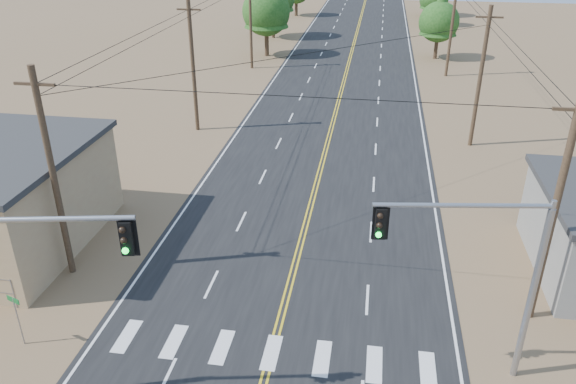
# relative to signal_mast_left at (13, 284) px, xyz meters

# --- Properties ---
(road) EXTENTS (15.00, 200.00, 0.02)m
(road) POSITION_rel_signal_mast_left_xyz_m (7.47, 25.69, -5.08)
(road) COLOR black
(road) RESTS_ON ground
(utility_pole_left_near) EXTENTS (1.80, 0.30, 10.00)m
(utility_pole_left_near) POSITION_rel_signal_mast_left_xyz_m (-3.03, 7.69, 0.03)
(utility_pole_left_near) COLOR #4C3826
(utility_pole_left_near) RESTS_ON ground
(utility_pole_left_mid) EXTENTS (1.80, 0.30, 10.00)m
(utility_pole_left_mid) POSITION_rel_signal_mast_left_xyz_m (-3.03, 27.69, 0.03)
(utility_pole_left_mid) COLOR #4C3826
(utility_pole_left_mid) RESTS_ON ground
(utility_pole_left_far) EXTENTS (1.80, 0.30, 10.00)m
(utility_pole_left_far) POSITION_rel_signal_mast_left_xyz_m (-3.03, 47.69, 0.03)
(utility_pole_left_far) COLOR #4C3826
(utility_pole_left_far) RESTS_ON ground
(utility_pole_right_near) EXTENTS (1.80, 0.30, 10.00)m
(utility_pole_right_near) POSITION_rel_signal_mast_left_xyz_m (17.97, 7.69, 0.03)
(utility_pole_right_near) COLOR #4C3826
(utility_pole_right_near) RESTS_ON ground
(utility_pole_right_mid) EXTENTS (1.80, 0.30, 10.00)m
(utility_pole_right_mid) POSITION_rel_signal_mast_left_xyz_m (17.97, 27.69, 0.03)
(utility_pole_right_mid) COLOR #4C3826
(utility_pole_right_mid) RESTS_ON ground
(utility_pole_right_far) EXTENTS (1.80, 0.30, 10.00)m
(utility_pole_right_far) POSITION_rel_signal_mast_left_xyz_m (17.97, 47.69, 0.03)
(utility_pole_right_far) COLOR #4C3826
(utility_pole_right_far) RESTS_ON ground
(signal_mast_left) EXTENTS (5.74, 1.35, 7.58)m
(signal_mast_left) POSITION_rel_signal_mast_left_xyz_m (0.00, 0.00, 0.00)
(signal_mast_left) COLOR gray
(signal_mast_left) RESTS_ON ground
(signal_mast_right) EXTENTS (5.81, 1.19, 7.32)m
(signal_mast_right) POSITION_rel_signal_mast_left_xyz_m (14.97, 3.78, -0.15)
(signal_mast_right) COLOR gray
(signal_mast_right) RESTS_ON ground
(street_sign) EXTENTS (0.65, 0.25, 2.28)m
(street_sign) POSITION_rel_signal_mast_left_xyz_m (-2.41, 2.64, -3.56)
(street_sign) COLOR gray
(street_sign) RESTS_ON ground
(tree_left_near) EXTENTS (5.60, 5.60, 9.34)m
(tree_left_near) POSITION_rel_signal_mast_left_xyz_m (-2.54, 53.87, 0.62)
(tree_left_near) COLOR #3F2D1E
(tree_left_near) RESTS_ON ground
(tree_right_near) EXTENTS (4.60, 4.60, 7.66)m
(tree_right_near) POSITION_rel_signal_mast_left_xyz_m (17.39, 55.56, -0.40)
(tree_right_near) COLOR #3F2D1E
(tree_right_near) RESTS_ON ground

